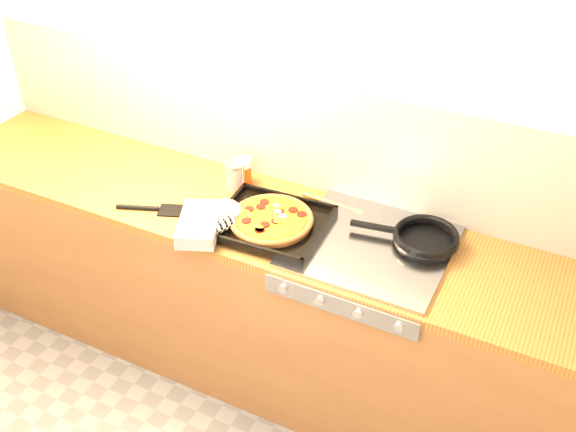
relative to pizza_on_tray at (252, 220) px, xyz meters
The scene contains 9 objects.
room_shell 0.44m from the pizza_on_tray, 87.38° to the left, with size 3.20×3.20×3.20m.
counter_run 0.51m from the pizza_on_tray, 80.08° to the left, with size 3.20×0.62×0.90m.
stovetop 0.48m from the pizza_on_tray, 12.69° to the left, with size 0.60×0.56×0.02m, color #9B9BA1.
pizza_on_tray is the anchor object (origin of this frame).
frying_pan 0.68m from the pizza_on_tray, 17.52° to the left, with size 0.45×0.29×0.04m.
tomato_can 0.32m from the pizza_on_tray, 132.19° to the left, with size 0.10×0.10×0.12m.
juice_glass 0.34m from the pizza_on_tray, 125.19° to the left, with size 0.09×0.09×0.12m.
wooden_spoon 0.39m from the pizza_on_tray, 49.62° to the left, with size 0.30×0.06×0.02m.
black_spatula 0.45m from the pizza_on_tray, behind, with size 0.28×0.15×0.02m.
Camera 1 is at (1.07, -0.88, 2.54)m, focal length 42.00 mm.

